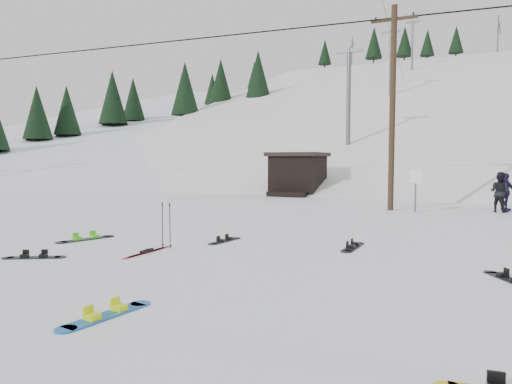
% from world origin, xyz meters
% --- Properties ---
extents(ground, '(200.00, 200.00, 0.00)m').
position_xyz_m(ground, '(0.00, 0.00, 0.00)').
color(ground, white).
rests_on(ground, ground).
extents(ski_slope, '(60.00, 85.24, 65.97)m').
position_xyz_m(ski_slope, '(0.00, 55.00, -12.00)').
color(ski_slope, white).
rests_on(ski_slope, ground).
extents(ridge_left, '(47.54, 95.03, 58.38)m').
position_xyz_m(ridge_left, '(-36.00, 48.00, -11.00)').
color(ridge_left, white).
rests_on(ridge_left, ground).
extents(treeline_left, '(20.00, 64.00, 10.00)m').
position_xyz_m(treeline_left, '(-34.00, 40.00, 0.00)').
color(treeline_left, black).
rests_on(treeline_left, ground).
extents(treeline_crest, '(50.00, 6.00, 10.00)m').
position_xyz_m(treeline_crest, '(0.00, 86.00, 0.00)').
color(treeline_crest, black).
rests_on(treeline_crest, ski_slope).
extents(utility_pole, '(2.00, 0.26, 9.00)m').
position_xyz_m(utility_pole, '(2.00, 14.00, 4.68)').
color(utility_pole, '#3A2819').
rests_on(utility_pole, ground).
extents(trail_sign, '(0.50, 0.09, 1.85)m').
position_xyz_m(trail_sign, '(3.10, 13.58, 1.27)').
color(trail_sign, '#595B60').
rests_on(trail_sign, ground).
extents(lift_hut, '(3.40, 4.10, 2.75)m').
position_xyz_m(lift_hut, '(-5.00, 20.94, 1.36)').
color(lift_hut, black).
rests_on(lift_hut, ground).
extents(lift_tower_near, '(2.20, 0.36, 8.00)m').
position_xyz_m(lift_tower_near, '(-4.00, 30.00, 7.86)').
color(lift_tower_near, '#595B60').
rests_on(lift_tower_near, ski_slope).
extents(lift_tower_mid, '(2.20, 0.36, 8.00)m').
position_xyz_m(lift_tower_mid, '(-4.00, 50.00, 14.36)').
color(lift_tower_mid, '#595B60').
rests_on(lift_tower_mid, ski_slope).
extents(lift_tower_far, '(2.20, 0.36, 8.00)m').
position_xyz_m(lift_tower_far, '(-4.00, 70.00, 20.86)').
color(lift_tower_far, '#595B60').
rests_on(lift_tower_far, ski_slope).
extents(hero_snowboard, '(0.48, 1.57, 0.11)m').
position_xyz_m(hero_snowboard, '(0.62, -2.16, 0.03)').
color(hero_snowboard, '#1B60B2').
rests_on(hero_snowboard, ground).
extents(hero_skis, '(0.12, 1.67, 0.09)m').
position_xyz_m(hero_skis, '(-1.77, 1.69, 0.02)').
color(hero_skis, red).
rests_on(hero_skis, ground).
extents(ski_poles, '(0.32, 0.08, 1.16)m').
position_xyz_m(ski_poles, '(-1.75, 2.46, 0.60)').
color(ski_poles, black).
rests_on(ski_poles, ground).
extents(board_scatter_a, '(1.28, 0.85, 0.10)m').
position_xyz_m(board_scatter_a, '(-3.72, 0.11, 0.03)').
color(board_scatter_a, black).
rests_on(board_scatter_a, ground).
extents(board_scatter_b, '(0.39, 1.35, 0.09)m').
position_xyz_m(board_scatter_b, '(-0.83, 3.87, 0.02)').
color(board_scatter_b, black).
rests_on(board_scatter_b, ground).
extents(board_scatter_c, '(0.75, 1.64, 0.12)m').
position_xyz_m(board_scatter_c, '(-4.50, 2.41, 0.03)').
color(board_scatter_c, black).
rests_on(board_scatter_c, ground).
extents(board_scatter_d, '(0.87, 1.24, 0.10)m').
position_xyz_m(board_scatter_d, '(6.00, 2.58, 0.03)').
color(board_scatter_d, black).
rests_on(board_scatter_d, ground).
extents(board_scatter_f, '(0.31, 1.53, 0.11)m').
position_xyz_m(board_scatter_f, '(2.59, 4.49, 0.03)').
color(board_scatter_f, black).
rests_on(board_scatter_f, ground).
extents(skier_dark, '(1.07, 1.01, 1.74)m').
position_xyz_m(skier_dark, '(6.38, 15.20, 0.87)').
color(skier_dark, black).
rests_on(skier_dark, ground).
extents(skier_navy, '(0.93, 1.02, 1.67)m').
position_xyz_m(skier_navy, '(6.65, 16.02, 0.84)').
color(skier_navy, '#201C47').
rests_on(skier_navy, ground).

